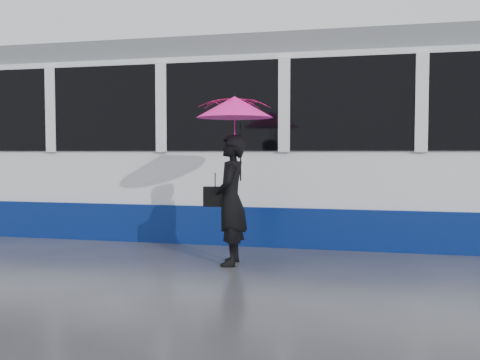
# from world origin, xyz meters

# --- Properties ---
(ground) EXTENTS (90.00, 90.00, 0.00)m
(ground) POSITION_xyz_m (0.00, 0.00, 0.00)
(ground) COLOR #2A2A2F
(ground) RESTS_ON ground
(rails) EXTENTS (34.00, 1.51, 0.02)m
(rails) POSITION_xyz_m (0.00, 2.50, 0.01)
(rails) COLOR #3F3D38
(rails) RESTS_ON ground
(tram) EXTENTS (26.00, 2.56, 3.35)m
(tram) POSITION_xyz_m (-2.23, 2.50, 1.64)
(tram) COLOR white
(tram) RESTS_ON ground
(woman) EXTENTS (0.49, 0.67, 1.71)m
(woman) POSITION_xyz_m (0.78, -0.12, 0.85)
(woman) COLOR black
(woman) RESTS_ON ground
(umbrella) EXTENTS (1.13, 1.13, 1.15)m
(umbrella) POSITION_xyz_m (0.83, -0.12, 1.87)
(umbrella) COLOR #F81497
(umbrella) RESTS_ON ground
(handbag) EXTENTS (0.32, 0.17, 0.44)m
(handbag) POSITION_xyz_m (0.56, -0.10, 0.89)
(handbag) COLOR black
(handbag) RESTS_ON ground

